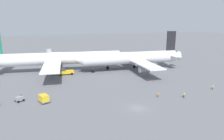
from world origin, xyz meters
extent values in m
plane|color=slate|center=(0.00, 0.00, 0.00)|extent=(600.00, 600.00, 0.00)
cylinder|color=white|center=(-13.49, 47.39, 5.68)|extent=(52.84, 12.37, 5.22)
cone|color=white|center=(13.77, 43.63, 5.68)|extent=(3.43, 5.14, 4.81)
cube|color=white|center=(-16.09, 47.75, 4.90)|extent=(12.86, 48.12, 0.44)
cylinder|color=#999EA3|center=(-16.93, 34.39, 3.10)|extent=(4.52, 3.15, 2.60)
cylinder|color=#999EA3|center=(-13.27, 60.85, 3.10)|extent=(4.52, 3.15, 2.60)
cylinder|color=slate|center=(-16.62, 51.26, 1.99)|extent=(0.28, 0.28, 2.68)
cylinder|color=black|center=(-16.62, 51.26, 0.65)|extent=(1.36, 0.72, 1.30)
cylinder|color=slate|center=(-17.55, 44.52, 1.99)|extent=(0.28, 0.28, 2.68)
cylinder|color=black|center=(-17.55, 44.52, 0.65)|extent=(1.36, 0.72, 1.30)
cylinder|color=slate|center=(7.37, 44.52, 1.99)|extent=(0.28, 0.28, 2.68)
cylinder|color=black|center=(7.37, 44.52, 0.65)|extent=(1.36, 0.72, 1.30)
cylinder|color=silver|center=(16.20, 38.77, 5.54)|extent=(42.84, 8.56, 5.23)
cone|color=silver|center=(-6.21, 40.53, 5.54)|extent=(3.17, 5.02, 4.81)
cone|color=silver|center=(38.41, 37.02, 5.54)|extent=(3.92, 4.46, 4.19)
cube|color=silver|center=(18.32, 38.60, 4.75)|extent=(9.78, 43.62, 0.44)
cube|color=silver|center=(35.92, 37.22, 6.06)|extent=(4.21, 13.21, 0.28)
cube|color=black|center=(35.62, 37.24, 12.54)|extent=(4.41, 0.70, 8.76)
cylinder|color=#999EA3|center=(18.28, 50.75, 2.95)|extent=(4.39, 2.92, 2.60)
cylinder|color=#999EA3|center=(16.37, 26.61, 2.95)|extent=(4.39, 2.92, 2.60)
cylinder|color=slate|center=(19.05, 35.13, 1.92)|extent=(0.28, 0.28, 2.53)
cylinder|color=black|center=(19.05, 35.13, 0.65)|extent=(1.34, 0.65, 1.30)
cylinder|color=slate|center=(19.59, 41.91, 1.92)|extent=(0.28, 0.28, 2.53)
cylinder|color=black|center=(19.59, 41.91, 0.65)|extent=(1.34, 0.65, 1.30)
cylinder|color=slate|center=(-0.77, 40.11, 1.92)|extent=(0.28, 0.28, 2.53)
cylinder|color=black|center=(-0.77, 40.11, 0.65)|extent=(1.34, 0.65, 1.30)
cube|color=gold|center=(-12.01, 40.77, 1.05)|extent=(6.35, 2.65, 1.20)
cube|color=#333D47|center=(-13.39, 40.81, 2.10)|extent=(2.32, 2.04, 0.90)
cylinder|color=#4C4C51|center=(-7.27, 40.63, 1.17)|extent=(3.20, 0.29, 0.20)
sphere|color=orange|center=(-13.39, 40.81, 2.73)|extent=(0.24, 0.24, 0.24)
cylinder|color=black|center=(-14.30, 39.60, 0.45)|extent=(0.91, 0.33, 0.90)
cylinder|color=black|center=(-14.23, 42.07, 0.45)|extent=(0.91, 0.33, 0.90)
cylinder|color=black|center=(-9.78, 39.47, 0.45)|extent=(0.91, 0.33, 0.90)
cylinder|color=black|center=(-9.71, 41.94, 0.45)|extent=(0.91, 0.33, 0.90)
cube|color=gray|center=(-28.13, 15.20, 0.85)|extent=(2.16, 1.98, 1.10)
cylinder|color=black|center=(-27.67, 15.49, 1.65)|extent=(0.16, 0.16, 0.50)
cylinder|color=black|center=(-28.39, 14.21, 0.30)|extent=(0.61, 0.49, 0.60)
cylinder|color=black|center=(-29.14, 15.40, 0.30)|extent=(0.61, 0.49, 0.60)
cylinder|color=black|center=(-27.12, 15.01, 0.30)|extent=(0.61, 0.49, 0.60)
cylinder|color=black|center=(-27.87, 16.20, 0.30)|extent=(0.61, 0.49, 0.60)
cube|color=slate|center=(-21.94, 12.25, 0.43)|extent=(3.12, 3.74, 0.25)
cube|color=gold|center=(-21.94, 12.25, 1.35)|extent=(2.80, 3.30, 1.60)
cylinder|color=black|center=(-22.84, 12.73, 0.30)|extent=(0.38, 0.63, 0.60)
cylinder|color=black|center=(-21.52, 13.18, 0.30)|extent=(0.38, 0.63, 0.60)
cylinder|color=black|center=(-22.36, 11.31, 0.30)|extent=(0.38, 0.63, 0.60)
cylinder|color=black|center=(-21.03, 11.76, 0.30)|extent=(0.38, 0.63, 0.60)
cylinder|color=#4C4C51|center=(9.05, 5.05, 0.41)|extent=(0.28, 0.28, 0.82)
cylinder|color=orange|center=(9.05, 5.05, 1.11)|extent=(0.36, 0.36, 0.58)
sphere|color=brown|center=(9.05, 5.05, 1.52)|extent=(0.22, 0.22, 0.22)
cylinder|color=#F24C19|center=(8.75, 5.04, 1.23)|extent=(0.05, 0.05, 0.40)
cylinder|color=black|center=(15.73, 2.12, 0.45)|extent=(0.28, 0.28, 0.89)
cylinder|color=#D1E02D|center=(15.73, 2.12, 1.21)|extent=(0.36, 0.36, 0.63)
sphere|color=brown|center=(15.73, 2.12, 1.64)|extent=(0.24, 0.24, 0.24)
cylinder|color=#F24C19|center=(15.43, 2.09, 1.33)|extent=(0.05, 0.05, 0.40)
cylinder|color=#2D3351|center=(29.18, 5.00, 0.41)|extent=(0.28, 0.28, 0.83)
cylinder|color=#D1E02D|center=(29.18, 5.00, 1.12)|extent=(0.36, 0.36, 0.58)
sphere|color=#9E704C|center=(29.18, 5.00, 1.52)|extent=(0.22, 0.22, 0.22)
cylinder|color=#F24C19|center=(29.08, 5.28, 1.23)|extent=(0.05, 0.05, 0.40)
cylinder|color=#B7B7BC|center=(-15.98, 68.47, 4.27)|extent=(3.81, 19.66, 3.20)
cylinder|color=#99999E|center=(-15.67, 78.25, 4.27)|extent=(3.84, 3.84, 3.52)
cylinder|color=#595960|center=(-15.70, 77.25, 2.13)|extent=(0.70, 0.70, 4.27)
camera|label=1|loc=(-23.14, -43.97, 21.43)|focal=33.73mm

